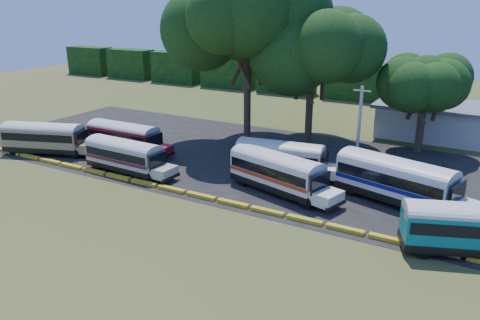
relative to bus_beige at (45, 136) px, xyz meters
The scene contains 16 objects.
ground 19.54m from the bus_beige, ahead, with size 160.00×160.00×0.00m, color #3B541C.
asphalt_strip 22.27m from the bus_beige, 24.27° to the left, with size 64.00×24.00×0.02m, color black.
curb 19.40m from the bus_beige, ahead, with size 53.70×0.45×0.30m.
terminal_building 46.06m from the bus_beige, 36.07° to the left, with size 19.00×9.00×4.00m.
treeline_backdrop 49.06m from the bus_beige, 66.92° to the left, with size 130.00×4.00×6.00m.
bus_beige is the anchor object (origin of this frame).
bus_red 8.21m from the bus_beige, 31.76° to the left, with size 9.84×2.52×3.23m.
bus_cream_west 11.27m from the bus_beige, ahead, with size 9.59×2.71×3.12m.
bus_cream_east 24.96m from the bus_beige, 14.55° to the left, with size 9.90×3.68×3.18m.
bus_white_red 25.73m from the bus_beige, ahead, with size 10.55×5.17×3.37m.
bus_white_blue 35.01m from the bus_beige, ahead, with size 11.45×5.63×3.66m.
bus_teal 40.63m from the bus_beige, ahead, with size 10.32×5.87×3.32m.
tree_west 24.76m from the bus_beige, 44.78° to the left, with size 12.82×12.82×18.25m.
tree_center 29.66m from the bus_beige, 38.25° to the left, with size 11.39×11.39×14.85m.
tree_east 39.67m from the bus_beige, 30.61° to the left, with size 7.16×7.16×10.16m.
utility_pole 31.69m from the bus_beige, 18.89° to the left, with size 1.60×0.30×8.10m.
Camera 1 is at (21.50, -28.00, 14.95)m, focal length 35.00 mm.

